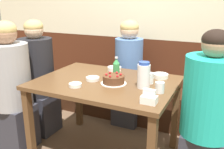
% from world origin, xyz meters
% --- Properties ---
extents(back_wall, '(4.80, 0.04, 2.50)m').
position_xyz_m(back_wall, '(0.00, 1.05, 1.25)').
color(back_wall, '#4C2314').
rests_on(back_wall, ground_plane).
extents(bench_seat, '(2.42, 0.38, 0.43)m').
position_xyz_m(bench_seat, '(0.00, 0.83, 0.21)').
color(bench_seat, '#381E11').
rests_on(bench_seat, ground_plane).
extents(dining_table, '(1.22, 0.90, 0.75)m').
position_xyz_m(dining_table, '(0.00, 0.00, 0.66)').
color(dining_table, brown).
rests_on(dining_table, ground_plane).
extents(birthday_cake, '(0.22, 0.22, 0.09)m').
position_xyz_m(birthday_cake, '(0.10, -0.04, 0.79)').
color(birthday_cake, white).
rests_on(birthday_cake, dining_table).
extents(water_pitcher, '(0.10, 0.10, 0.22)m').
position_xyz_m(water_pitcher, '(0.36, -0.03, 0.86)').
color(water_pitcher, white).
rests_on(water_pitcher, dining_table).
extents(soju_bottle, '(0.06, 0.06, 0.19)m').
position_xyz_m(soju_bottle, '(0.04, 0.15, 0.84)').
color(soju_bottle, '#388E4C').
rests_on(soju_bottle, dining_table).
extents(napkin_holder, '(0.11, 0.08, 0.11)m').
position_xyz_m(napkin_holder, '(0.50, -0.32, 0.79)').
color(napkin_holder, white).
rests_on(napkin_holder, dining_table).
extents(bowl_soup_white, '(0.14, 0.14, 0.04)m').
position_xyz_m(bowl_soup_white, '(-0.07, 0.34, 0.77)').
color(bowl_soup_white, white).
rests_on(bowl_soup_white, dining_table).
extents(bowl_rice_small, '(0.11, 0.11, 0.03)m').
position_xyz_m(bowl_rice_small, '(-0.16, -0.25, 0.77)').
color(bowl_rice_small, white).
rests_on(bowl_rice_small, dining_table).
extents(bowl_side_dish, '(0.14, 0.14, 0.04)m').
position_xyz_m(bowl_side_dish, '(0.42, 0.29, 0.77)').
color(bowl_side_dish, white).
rests_on(bowl_side_dish, dining_table).
extents(bowl_sauce_shallow, '(0.12, 0.12, 0.03)m').
position_xyz_m(bowl_sauce_shallow, '(-0.11, -0.04, 0.77)').
color(bowl_sauce_shallow, white).
rests_on(bowl_sauce_shallow, dining_table).
extents(glass_water_tall, '(0.07, 0.07, 0.08)m').
position_xyz_m(glass_water_tall, '(0.51, -0.08, 0.80)').
color(glass_water_tall, silver).
rests_on(glass_water_tall, dining_table).
extents(glass_tumbler_short, '(0.07, 0.07, 0.09)m').
position_xyz_m(glass_tumbler_short, '(0.37, 0.10, 0.80)').
color(glass_tumbler_short, silver).
rests_on(glass_tumbler_short, dining_table).
extents(person_teal_shirt, '(0.37, 0.37, 1.27)m').
position_xyz_m(person_teal_shirt, '(-0.87, -0.27, 0.63)').
color(person_teal_shirt, '#33333D').
rests_on(person_teal_shirt, ground_plane).
extents(person_pale_blue_shirt, '(0.39, 0.39, 1.26)m').
position_xyz_m(person_pale_blue_shirt, '(0.87, -0.02, 0.63)').
color(person_pale_blue_shirt, '#33333D').
rests_on(person_pale_blue_shirt, ground_plane).
extents(person_grey_tee, '(0.35, 0.35, 1.26)m').
position_xyz_m(person_grey_tee, '(-0.87, 0.09, 0.61)').
color(person_grey_tee, '#33333D').
rests_on(person_grey_tee, ground_plane).
extents(person_dark_striped, '(0.32, 0.34, 1.23)m').
position_xyz_m(person_dark_striped, '(-0.06, 0.71, 0.59)').
color(person_dark_striped, '#33333D').
rests_on(person_dark_striped, ground_plane).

